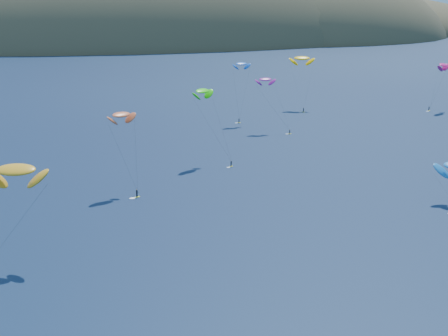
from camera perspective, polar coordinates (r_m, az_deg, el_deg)
island at (r=627.86m, az=-6.87°, el=10.79°), size 730.00×300.00×210.00m
kitesurfer_2 at (r=122.93m, az=-18.52°, el=-0.16°), size 13.50×11.58×21.06m
kitesurfer_3 at (r=183.74m, az=-1.97°, el=7.05°), size 11.48×13.41×23.29m
kitesurfer_4 at (r=238.14m, az=1.60°, el=9.49°), size 7.36×5.18×24.03m
kitesurfer_6 at (r=225.21m, az=3.81°, el=8.08°), size 10.84×11.19×20.28m
kitesurfer_8 at (r=277.42m, az=19.39°, el=8.88°), size 11.43×8.36×21.09m
kitesurfer_9 at (r=159.48m, az=-9.37°, el=4.81°), size 8.64×12.07×21.73m
kitesurfer_11 at (r=268.94m, az=7.14°, el=9.94°), size 10.95×15.15×23.72m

